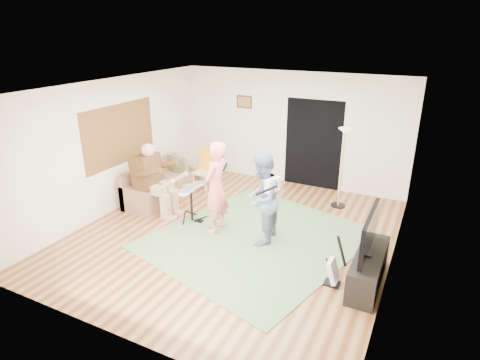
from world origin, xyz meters
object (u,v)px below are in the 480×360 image
object	(u,v)px
torchiere_lamp	(343,154)
guitarist	(262,199)
guitar_spare	(334,271)
sofa	(159,187)
drum_kit	(192,206)
tv_cabinet	(368,269)
television	(369,232)
dining_chair	(205,176)
singer	(216,188)

from	to	relation	value
torchiere_lamp	guitarist	bearing A→B (deg)	-112.43
guitar_spare	sofa	bearing A→B (deg)	160.86
drum_kit	guitar_spare	world-z (taller)	guitar_spare
guitar_spare	tv_cabinet	bearing A→B (deg)	31.33
tv_cabinet	television	size ratio (longest dim) A/B	1.16
television	guitar_spare	bearing A→B (deg)	-145.60
sofa	television	bearing A→B (deg)	-14.57
guitarist	sofa	bearing A→B (deg)	-112.11
torchiere_lamp	tv_cabinet	bearing A→B (deg)	-67.67
guitarist	dining_chair	world-z (taller)	guitarist
drum_kit	dining_chair	bearing A→B (deg)	112.03
drum_kit	guitar_spare	bearing A→B (deg)	-15.66
television	torchiere_lamp	bearing A→B (deg)	111.38
singer	guitarist	xyz separation A→B (m)	(0.92, -0.02, -0.04)
singer	tv_cabinet	size ratio (longest dim) A/B	1.25
guitarist	guitar_spare	world-z (taller)	guitarist
guitar_spare	dining_chair	distance (m)	4.38
guitar_spare	torchiere_lamp	world-z (taller)	torchiere_lamp
guitarist	television	xyz separation A→B (m)	(1.89, -0.44, 0.02)
sofa	tv_cabinet	bearing A→B (deg)	-14.42
sofa	guitar_spare	distance (m)	4.59
drum_kit	guitarist	size ratio (longest dim) A/B	0.45
sofa	drum_kit	size ratio (longest dim) A/B	2.58
sofa	guitarist	world-z (taller)	guitarist
television	drum_kit	bearing A→B (deg)	170.44
drum_kit	guitar_spare	xyz separation A→B (m)	(3.05, -0.85, -0.09)
dining_chair	drum_kit	bearing A→B (deg)	-64.17
guitarist	tv_cabinet	size ratio (longest dim) A/B	1.19
torchiere_lamp	dining_chair	bearing A→B (deg)	-171.25
tv_cabinet	torchiere_lamp	bearing A→B (deg)	112.33
guitarist	torchiere_lamp	world-z (taller)	torchiere_lamp
drum_kit	singer	xyz separation A→B (m)	(0.64, -0.13, 0.54)
sofa	singer	size ratio (longest dim) A/B	1.11
torchiere_lamp	dining_chair	size ratio (longest dim) A/B	1.76
singer	guitar_spare	size ratio (longest dim) A/B	2.09
tv_cabinet	television	xyz separation A→B (m)	(-0.05, 0.00, 0.60)
torchiere_lamp	singer	bearing A→B (deg)	-130.36
singer	torchiere_lamp	world-z (taller)	singer
dining_chair	television	xyz separation A→B (m)	(4.07, -2.11, 0.50)
sofa	dining_chair	size ratio (longest dim) A/B	1.98
dining_chair	guitarist	bearing A→B (deg)	-33.72
guitar_spare	television	size ratio (longest dim) A/B	0.69
guitar_spare	television	distance (m)	0.78
guitarist	tv_cabinet	bearing A→B (deg)	70.77
sofa	tv_cabinet	world-z (taller)	sofa
guitar_spare	tv_cabinet	world-z (taller)	guitar_spare
torchiere_lamp	dining_chair	distance (m)	3.20
dining_chair	television	world-z (taller)	television
drum_kit	tv_cabinet	xyz separation A→B (m)	(3.50, -0.58, -0.08)
drum_kit	television	distance (m)	3.54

